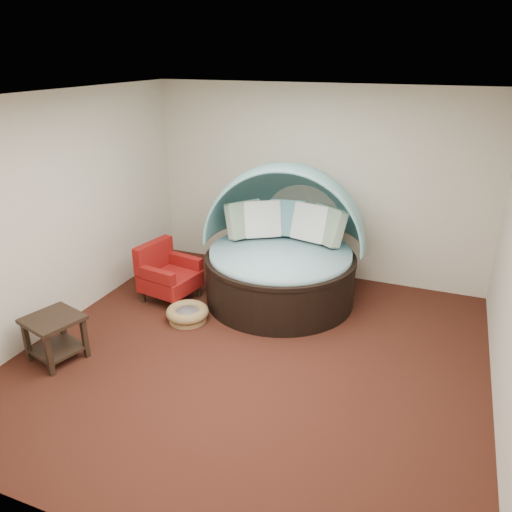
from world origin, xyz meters
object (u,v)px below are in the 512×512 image
at_px(pet_basket, 188,313).
at_px(red_armchair, 167,274).
at_px(canopy_daybed, 282,238).
at_px(side_table, 55,332).

distance_m(pet_basket, red_armchair, 0.76).
relative_size(canopy_daybed, red_armchair, 2.98).
distance_m(canopy_daybed, side_table, 3.04).
bearing_deg(side_table, canopy_daybed, 52.77).
bearing_deg(red_armchair, canopy_daybed, 34.07).
bearing_deg(side_table, pet_basket, 54.28).
bearing_deg(pet_basket, red_armchair, 140.70).
distance_m(red_armchair, side_table, 1.78).
bearing_deg(red_armchair, side_table, -92.38).
distance_m(canopy_daybed, pet_basket, 1.60).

